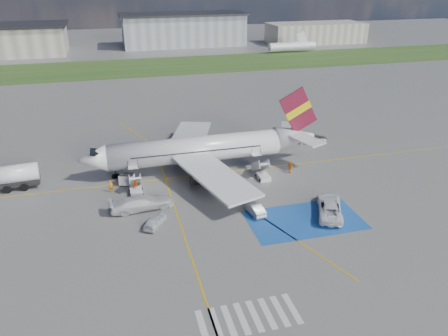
{
  "coord_description": "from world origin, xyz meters",
  "views": [
    {
      "loc": [
        -11.61,
        -46.19,
        28.12
      ],
      "look_at": [
        2.41,
        6.08,
        3.5
      ],
      "focal_mm": 35.0,
      "sensor_mm": 36.0,
      "label": 1
    }
  ],
  "objects_px": {
    "van_white_a": "(330,205)",
    "van_white_b": "(141,201)",
    "car_silver_a": "(155,220)",
    "fuel_tanker": "(1,181)",
    "belt_loader": "(312,140)",
    "gpu_cart": "(127,180)",
    "car_silver_b": "(254,208)",
    "airliner": "(205,148)"
  },
  "relations": [
    {
      "from": "belt_loader",
      "to": "van_white_a",
      "type": "relative_size",
      "value": 0.81
    },
    {
      "from": "fuel_tanker",
      "to": "car_silver_a",
      "type": "relative_size",
      "value": 2.53
    },
    {
      "from": "belt_loader",
      "to": "airliner",
      "type": "bearing_deg",
      "value": -158.19
    },
    {
      "from": "airliner",
      "to": "van_white_a",
      "type": "height_order",
      "value": "airliner"
    },
    {
      "from": "van_white_a",
      "to": "airliner",
      "type": "bearing_deg",
      "value": -30.37
    },
    {
      "from": "gpu_cart",
      "to": "car_silver_a",
      "type": "xyz_separation_m",
      "value": [
        2.58,
        -11.97,
        -0.08
      ]
    },
    {
      "from": "fuel_tanker",
      "to": "belt_loader",
      "type": "height_order",
      "value": "fuel_tanker"
    },
    {
      "from": "belt_loader",
      "to": "van_white_a",
      "type": "xyz_separation_m",
      "value": [
        -8.8,
        -23.37,
        0.79
      ]
    },
    {
      "from": "fuel_tanker",
      "to": "van_white_a",
      "type": "relative_size",
      "value": 1.68
    },
    {
      "from": "van_white_b",
      "to": "airliner",
      "type": "bearing_deg",
      "value": -52.11
    },
    {
      "from": "van_white_a",
      "to": "van_white_b",
      "type": "relative_size",
      "value": 1.0
    },
    {
      "from": "fuel_tanker",
      "to": "gpu_cart",
      "type": "bearing_deg",
      "value": -14.22
    },
    {
      "from": "car_silver_b",
      "to": "van_white_a",
      "type": "xyz_separation_m",
      "value": [
        9.19,
        -2.44,
        0.48
      ]
    },
    {
      "from": "fuel_tanker",
      "to": "van_white_b",
      "type": "relative_size",
      "value": 1.68
    },
    {
      "from": "fuel_tanker",
      "to": "car_silver_b",
      "type": "relative_size",
      "value": 2.51
    },
    {
      "from": "van_white_b",
      "to": "car_silver_b",
      "type": "bearing_deg",
      "value": -114.63
    },
    {
      "from": "fuel_tanker",
      "to": "van_white_a",
      "type": "bearing_deg",
      "value": -27.63
    },
    {
      "from": "car_silver_b",
      "to": "van_white_b",
      "type": "bearing_deg",
      "value": -27.62
    },
    {
      "from": "fuel_tanker",
      "to": "van_white_b",
      "type": "height_order",
      "value": "fuel_tanker"
    },
    {
      "from": "van_white_a",
      "to": "car_silver_b",
      "type": "bearing_deg",
      "value": 9.4
    },
    {
      "from": "belt_loader",
      "to": "car_silver_b",
      "type": "bearing_deg",
      "value": -125.13
    },
    {
      "from": "car_silver_a",
      "to": "van_white_a",
      "type": "height_order",
      "value": "van_white_a"
    },
    {
      "from": "belt_loader",
      "to": "car_silver_a",
      "type": "height_order",
      "value": "belt_loader"
    },
    {
      "from": "fuel_tanker",
      "to": "belt_loader",
      "type": "xyz_separation_m",
      "value": [
        50.01,
        5.78,
        -1.09
      ]
    },
    {
      "from": "airliner",
      "to": "van_white_a",
      "type": "distance_m",
      "value": 21.25
    },
    {
      "from": "van_white_a",
      "to": "car_silver_a",
      "type": "bearing_deg",
      "value": 17.14
    },
    {
      "from": "fuel_tanker",
      "to": "van_white_a",
      "type": "distance_m",
      "value": 44.8
    },
    {
      "from": "gpu_cart",
      "to": "belt_loader",
      "type": "height_order",
      "value": "gpu_cart"
    },
    {
      "from": "gpu_cart",
      "to": "airliner",
      "type": "bearing_deg",
      "value": 30.73
    },
    {
      "from": "gpu_cart",
      "to": "belt_loader",
      "type": "distance_m",
      "value": 34.16
    },
    {
      "from": "gpu_cart",
      "to": "van_white_a",
      "type": "xyz_separation_m",
      "value": [
        24.24,
        -14.69,
        0.38
      ]
    },
    {
      "from": "gpu_cart",
      "to": "van_white_b",
      "type": "height_order",
      "value": "van_white_b"
    },
    {
      "from": "van_white_b",
      "to": "fuel_tanker",
      "type": "bearing_deg",
      "value": 54.62
    },
    {
      "from": "gpu_cart",
      "to": "car_silver_b",
      "type": "height_order",
      "value": "gpu_cart"
    },
    {
      "from": "car_silver_a",
      "to": "van_white_b",
      "type": "bearing_deg",
      "value": -43.24
    },
    {
      "from": "belt_loader",
      "to": "van_white_b",
      "type": "bearing_deg",
      "value": -147.28
    },
    {
      "from": "gpu_cart",
      "to": "car_silver_b",
      "type": "distance_m",
      "value": 19.4
    },
    {
      "from": "fuel_tanker",
      "to": "car_silver_b",
      "type": "distance_m",
      "value": 35.43
    },
    {
      "from": "airliner",
      "to": "belt_loader",
      "type": "height_order",
      "value": "airliner"
    },
    {
      "from": "fuel_tanker",
      "to": "car_silver_a",
      "type": "distance_m",
      "value": 24.57
    },
    {
      "from": "fuel_tanker",
      "to": "van_white_a",
      "type": "xyz_separation_m",
      "value": [
        41.2,
        -17.59,
        -0.3
      ]
    },
    {
      "from": "belt_loader",
      "to": "car_silver_a",
      "type": "relative_size",
      "value": 1.23
    }
  ]
}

